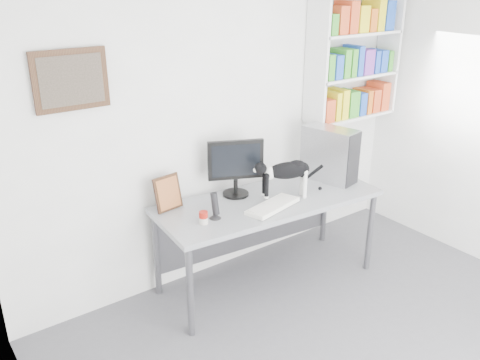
# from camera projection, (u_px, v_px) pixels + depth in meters

# --- Properties ---
(room) EXTENTS (4.01, 4.01, 2.70)m
(room) POSITION_uv_depth(u_px,v_px,m) (424.00, 204.00, 2.90)
(room) COLOR #4D4D52
(room) RESTS_ON ground
(bookshelf) EXTENTS (1.03, 0.28, 1.24)m
(bookshelf) POSITION_uv_depth(u_px,v_px,m) (354.00, 55.00, 4.86)
(bookshelf) COLOR white
(bookshelf) RESTS_ON room
(wall_art) EXTENTS (0.52, 0.04, 0.42)m
(wall_art) POSITION_uv_depth(u_px,v_px,m) (71.00, 80.00, 3.46)
(wall_art) COLOR #442C15
(wall_art) RESTS_ON room
(desk) EXTENTS (1.99, 0.91, 0.80)m
(desk) POSITION_uv_depth(u_px,v_px,m) (268.00, 241.00, 4.45)
(desk) COLOR gray
(desk) RESTS_ON room
(monitor) EXTENTS (0.52, 0.40, 0.50)m
(monitor) POSITION_uv_depth(u_px,v_px,m) (236.00, 168.00, 4.28)
(monitor) COLOR black
(monitor) RESTS_ON desk
(keyboard) EXTENTS (0.52, 0.29, 0.04)m
(keyboard) POSITION_uv_depth(u_px,v_px,m) (273.00, 206.00, 4.12)
(keyboard) COLOR white
(keyboard) RESTS_ON desk
(pc_tower) EXTENTS (0.32, 0.53, 0.49)m
(pc_tower) POSITION_uv_depth(u_px,v_px,m) (329.00, 154.00, 4.62)
(pc_tower) COLOR silver
(pc_tower) RESTS_ON desk
(speaker) EXTENTS (0.12, 0.12, 0.22)m
(speaker) POSITION_uv_depth(u_px,v_px,m) (215.00, 205.00, 3.92)
(speaker) COLOR black
(speaker) RESTS_ON desk
(leaning_print) EXTENTS (0.25, 0.13, 0.29)m
(leaning_print) POSITION_uv_depth(u_px,v_px,m) (168.00, 192.00, 4.06)
(leaning_print) COLOR #442C15
(leaning_print) RESTS_ON desk
(soup_can) EXTENTS (0.07, 0.07, 0.10)m
(soup_can) POSITION_uv_depth(u_px,v_px,m) (203.00, 218.00, 3.85)
(soup_can) COLOR #9F170D
(soup_can) RESTS_ON desk
(cat) EXTENTS (0.57, 0.33, 0.34)m
(cat) POSITION_uv_depth(u_px,v_px,m) (286.00, 180.00, 4.25)
(cat) COLOR black
(cat) RESTS_ON desk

